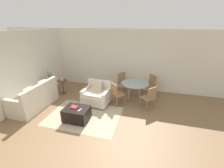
{
  "coord_description": "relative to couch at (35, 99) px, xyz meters",
  "views": [
    {
      "loc": [
        1.58,
        -3.29,
        2.99
      ],
      "look_at": [
        0.17,
        1.92,
        0.75
      ],
      "focal_mm": 24.0,
      "sensor_mm": 36.0,
      "label": 1
    }
  ],
  "objects": [
    {
      "name": "tv_remote_primary",
      "position": [
        1.65,
        -0.17,
        0.12
      ],
      "size": [
        0.06,
        0.15,
        0.01
      ],
      "color": "#333338",
      "rests_on": "ottoman"
    },
    {
      "name": "book_stack",
      "position": [
        1.78,
        -0.32,
        0.13
      ],
      "size": [
        0.23,
        0.2,
        0.03
      ],
      "color": "#B72D28",
      "rests_on": "ottoman"
    },
    {
      "name": "armchair",
      "position": [
        2.11,
        0.87,
        0.02
      ],
      "size": [
        1.04,
        0.88,
        0.9
      ],
      "color": "beige",
      "rests_on": "ground_plane"
    },
    {
      "name": "wall_back",
      "position": [
        2.46,
        2.7,
        1.04
      ],
      "size": [
        12.0,
        0.06,
        2.75
      ],
      "color": "silver",
      "rests_on": "ground_plane"
    },
    {
      "name": "area_rug",
      "position": [
        1.98,
        -0.05,
        -0.33
      ],
      "size": [
        2.41,
        1.75,
        0.01
      ],
      "color": "tan",
      "rests_on": "ground_plane"
    },
    {
      "name": "wall_left",
      "position": [
        -0.55,
        0.78,
        1.04
      ],
      "size": [
        0.06,
        12.0,
        2.75
      ],
      "color": "silver",
      "rests_on": "ground_plane"
    },
    {
      "name": "dining_table",
      "position": [
        3.49,
        1.58,
        0.31
      ],
      "size": [
        1.1,
        1.1,
        0.73
      ],
      "color": "#8C9E99",
      "rests_on": "ground_plane"
    },
    {
      "name": "dining_chair_far_left",
      "position": [
        2.87,
        2.2,
        0.18
      ],
      "size": [
        0.59,
        0.59,
        0.9
      ],
      "color": "#93704C",
      "rests_on": "ground_plane"
    },
    {
      "name": "ground_plane",
      "position": [
        2.46,
        -0.72,
        -0.33
      ],
      "size": [
        20.0,
        20.0,
        0.0
      ],
      "primitive_type": "plane",
      "color": "brown"
    },
    {
      "name": "side_table",
      "position": [
        0.33,
        1.32,
        0.1
      ],
      "size": [
        0.44,
        0.44,
        0.61
      ],
      "color": "#4C3828",
      "rests_on": "ground_plane"
    },
    {
      "name": "dining_chair_near_left",
      "position": [
        2.87,
        0.97,
        0.18
      ],
      "size": [
        0.59,
        0.59,
        0.9
      ],
      "color": "#93704C",
      "rests_on": "ground_plane"
    },
    {
      "name": "dining_chair_far_right",
      "position": [
        4.1,
        2.2,
        0.18
      ],
      "size": [
        0.59,
        0.59,
        0.9
      ],
      "color": "#93704C",
      "rests_on": "ground_plane"
    },
    {
      "name": "picture_frame",
      "position": [
        0.33,
        1.32,
        0.37
      ],
      "size": [
        0.17,
        0.07,
        0.18
      ],
      "color": "#8C6647",
      "rests_on": "side_table"
    },
    {
      "name": "dining_chair_near_right",
      "position": [
        4.1,
        0.97,
        0.18
      ],
      "size": [
        0.59,
        0.59,
        0.9
      ],
      "color": "#93704C",
      "rests_on": "ground_plane"
    },
    {
      "name": "tv_remote_secondary",
      "position": [
        2.02,
        -0.41,
        0.12
      ],
      "size": [
        0.07,
        0.16,
        0.01
      ],
      "color": "#B7B7BC",
      "rests_on": "ottoman"
    },
    {
      "name": "potted_plant",
      "position": [
        -0.21,
        1.25,
        -0.08
      ],
      "size": [
        0.41,
        0.41,
        1.12
      ],
      "color": "maroon",
      "rests_on": "ground_plane"
    },
    {
      "name": "ottoman",
      "position": [
        1.86,
        -0.34,
        -0.09
      ],
      "size": [
        0.79,
        0.61,
        0.45
      ],
      "color": "black",
      "rests_on": "ground_plane"
    },
    {
      "name": "couch",
      "position": [
        0.0,
        0.0,
        0.0
      ],
      "size": [
        0.85,
        1.76,
        0.97
      ],
      "color": "beige",
      "rests_on": "ground_plane"
    }
  ]
}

